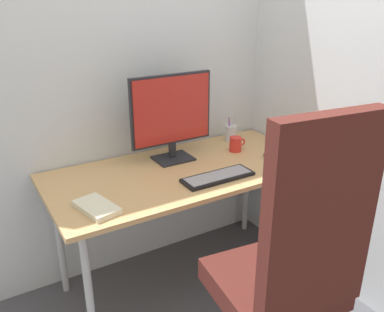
{
  "coord_description": "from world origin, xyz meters",
  "views": [
    {
      "loc": [
        -1.02,
        -1.78,
        1.64
      ],
      "look_at": [
        0.0,
        -0.07,
        0.83
      ],
      "focal_mm": 38.23,
      "sensor_mm": 36.0,
      "label": 1
    }
  ],
  "objects_px": {
    "keyboard": "(218,177)",
    "notebook": "(97,207)",
    "mouse": "(270,156)",
    "pen_holder": "(231,133)",
    "coffee_mug": "(236,144)",
    "monitor": "(172,114)",
    "office_chair": "(292,261)"
  },
  "relations": [
    {
      "from": "keyboard",
      "to": "notebook",
      "type": "distance_m",
      "value": 0.65
    },
    {
      "from": "keyboard",
      "to": "mouse",
      "type": "xyz_separation_m",
      "value": [
        0.42,
        0.08,
        0.01
      ]
    },
    {
      "from": "pen_holder",
      "to": "coffee_mug",
      "type": "distance_m",
      "value": 0.18
    },
    {
      "from": "monitor",
      "to": "keyboard",
      "type": "bearing_deg",
      "value": -78.1
    },
    {
      "from": "office_chair",
      "to": "keyboard",
      "type": "height_order",
      "value": "office_chair"
    },
    {
      "from": "office_chair",
      "to": "monitor",
      "type": "relative_size",
      "value": 2.62
    },
    {
      "from": "notebook",
      "to": "monitor",
      "type": "bearing_deg",
      "value": 18.5
    },
    {
      "from": "coffee_mug",
      "to": "pen_holder",
      "type": "bearing_deg",
      "value": 63.12
    },
    {
      "from": "monitor",
      "to": "keyboard",
      "type": "height_order",
      "value": "monitor"
    },
    {
      "from": "monitor",
      "to": "pen_holder",
      "type": "distance_m",
      "value": 0.53
    },
    {
      "from": "pen_holder",
      "to": "office_chair",
      "type": "bearing_deg",
      "value": -113.81
    },
    {
      "from": "monitor",
      "to": "notebook",
      "type": "xyz_separation_m",
      "value": [
        -0.57,
        -0.35,
        -0.26
      ]
    },
    {
      "from": "monitor",
      "to": "coffee_mug",
      "type": "height_order",
      "value": "monitor"
    },
    {
      "from": "office_chair",
      "to": "monitor",
      "type": "bearing_deg",
      "value": 90.09
    },
    {
      "from": "office_chair",
      "to": "notebook",
      "type": "xyz_separation_m",
      "value": [
        -0.57,
        0.64,
        0.1
      ]
    },
    {
      "from": "keyboard",
      "to": "notebook",
      "type": "height_order",
      "value": "notebook"
    },
    {
      "from": "office_chair",
      "to": "keyboard",
      "type": "xyz_separation_m",
      "value": [
        0.07,
        0.63,
        0.1
      ]
    },
    {
      "from": "office_chair",
      "to": "monitor",
      "type": "xyz_separation_m",
      "value": [
        -0.0,
        0.99,
        0.36
      ]
    },
    {
      "from": "office_chair",
      "to": "mouse",
      "type": "distance_m",
      "value": 0.87
    },
    {
      "from": "keyboard",
      "to": "coffee_mug",
      "type": "bearing_deg",
      "value": 40.87
    },
    {
      "from": "notebook",
      "to": "coffee_mug",
      "type": "height_order",
      "value": "coffee_mug"
    },
    {
      "from": "mouse",
      "to": "monitor",
      "type": "bearing_deg",
      "value": 141.24
    },
    {
      "from": "keyboard",
      "to": "coffee_mug",
      "type": "distance_m",
      "value": 0.42
    },
    {
      "from": "pen_holder",
      "to": "notebook",
      "type": "distance_m",
      "value": 1.13
    },
    {
      "from": "monitor",
      "to": "coffee_mug",
      "type": "bearing_deg",
      "value": -12.27
    },
    {
      "from": "office_chair",
      "to": "notebook",
      "type": "height_order",
      "value": "office_chair"
    },
    {
      "from": "notebook",
      "to": "coffee_mug",
      "type": "bearing_deg",
      "value": 2.42
    },
    {
      "from": "keyboard",
      "to": "notebook",
      "type": "relative_size",
      "value": 1.76
    },
    {
      "from": "mouse",
      "to": "notebook",
      "type": "bearing_deg",
      "value": 174.79
    },
    {
      "from": "office_chair",
      "to": "monitor",
      "type": "distance_m",
      "value": 1.05
    },
    {
      "from": "monitor",
      "to": "mouse",
      "type": "bearing_deg",
      "value": -29.63
    },
    {
      "from": "mouse",
      "to": "coffee_mug",
      "type": "bearing_deg",
      "value": 108.41
    }
  ]
}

